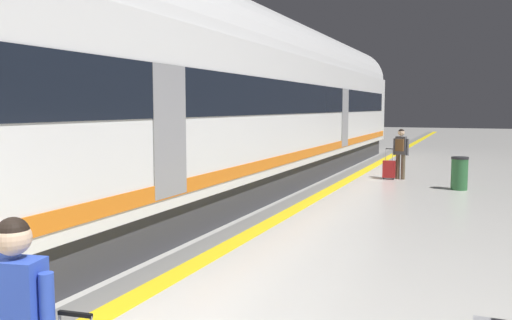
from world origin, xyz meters
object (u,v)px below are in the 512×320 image
(high_speed_train, at_px, (228,98))
(waste_bin, at_px, (459,173))
(passenger_near, at_px, (401,149))
(suitcase_near, at_px, (389,169))

(high_speed_train, xyz_separation_m, waste_bin, (5.34, 3.50, -2.05))
(passenger_near, bearing_deg, suitcase_near, -149.86)
(high_speed_train, distance_m, passenger_near, 6.38)
(high_speed_train, distance_m, suitcase_near, 6.25)
(suitcase_near, relative_size, waste_bin, 1.08)
(passenger_near, height_order, waste_bin, passenger_near)
(high_speed_train, relative_size, passenger_near, 20.72)
(high_speed_train, height_order, passenger_near, high_speed_train)
(waste_bin, bearing_deg, passenger_near, 138.84)
(passenger_near, xyz_separation_m, waste_bin, (1.80, -1.57, -0.49))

